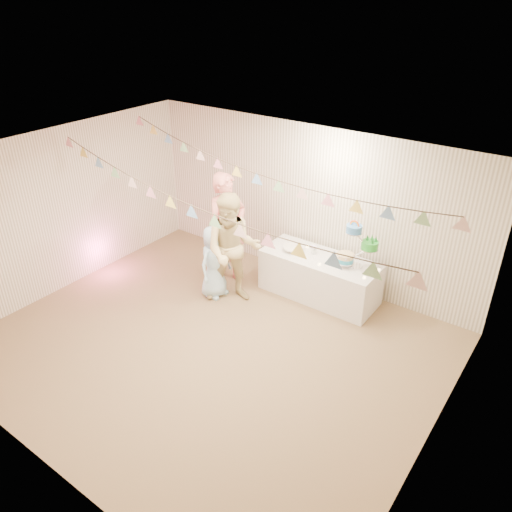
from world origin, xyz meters
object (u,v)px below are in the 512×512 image
Objects in this scene: table at (319,277)px; person_adult_a at (227,230)px; cake_stand at (357,243)px; person_adult_b at (233,249)px; person_child at (214,262)px.

person_adult_a reaches higher than table.
person_adult_b is at bearing -149.84° from cake_stand.
person_adult_a is 1.58× the size of person_child.
cake_stand is 0.37× the size of person_adult_a.
table is 0.93m from cake_stand.
table is 1.54× the size of person_child.
person_adult_b is 1.48× the size of person_child.
person_child is at bearing -152.83° from person_adult_a.
table is 0.97× the size of person_adult_a.
person_adult_b is (0.41, -0.38, -0.06)m from person_adult_a.
person_adult_b is (-1.05, -0.88, 0.55)m from table.
person_child reaches higher than table.
person_adult_a is at bearing -164.68° from cake_stand.
cake_stand is 1.86m from person_adult_b.
person_adult_b is at bearing -140.04° from table.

